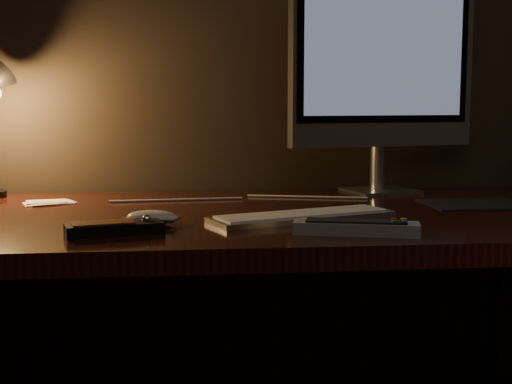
{
  "coord_description": "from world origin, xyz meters",
  "views": [
    {
      "loc": [
        -0.11,
        0.4,
        0.97
      ],
      "look_at": [
        0.03,
        1.73,
        0.81
      ],
      "focal_mm": 50.0,
      "sensor_mm": 36.0,
      "label": 1
    }
  ],
  "objects": [
    {
      "name": "cable",
      "position": [
        0.03,
        2.04,
        0.75
      ],
      "size": [
        0.59,
        0.08,
        0.01
      ],
      "primitive_type": "cylinder",
      "rotation": [
        0.0,
        1.57,
        -0.12
      ],
      "color": "white",
      "rests_on": "desk"
    },
    {
      "name": "desk",
      "position": [
        0.0,
        1.93,
        0.62
      ],
      "size": [
        1.6,
        0.75,
        0.75
      ],
      "color": "black",
      "rests_on": "ground"
    },
    {
      "name": "monitor",
      "position": [
        0.39,
        2.15,
        1.06
      ],
      "size": [
        0.49,
        0.18,
        0.53
      ],
      "rotation": [
        0.0,
        0.0,
        0.24
      ],
      "color": "silver",
      "rests_on": "desk"
    },
    {
      "name": "mouse",
      "position": [
        -0.17,
        1.72,
        0.76
      ],
      "size": [
        0.11,
        0.08,
        0.02
      ],
      "primitive_type": "ellipsoid",
      "rotation": [
        0.0,
        0.0,
        -0.31
      ],
      "color": "white",
      "rests_on": "desk"
    },
    {
      "name": "papers",
      "position": [
        -0.41,
        2.02,
        0.75
      ],
      "size": [
        0.12,
        0.1,
        0.01
      ],
      "primitive_type": "cube",
      "rotation": [
        0.0,
        0.0,
        0.31
      ],
      "color": "white",
      "rests_on": "desk"
    },
    {
      "name": "media_remote",
      "position": [
        -0.23,
        1.63,
        0.76
      ],
      "size": [
        0.17,
        0.1,
        0.03
      ],
      "rotation": [
        0.0,
        0.0,
        0.25
      ],
      "color": "black",
      "rests_on": "desk"
    },
    {
      "name": "mousepad",
      "position": [
        0.54,
        1.91,
        0.75
      ],
      "size": [
        0.23,
        0.18,
        0.0
      ],
      "primitive_type": "cube",
      "rotation": [
        0.0,
        0.0,
        -0.01
      ],
      "color": "black",
      "rests_on": "desk"
    },
    {
      "name": "tv_remote",
      "position": [
        0.18,
        1.58,
        0.76
      ],
      "size": [
        0.22,
        0.11,
        0.03
      ],
      "rotation": [
        0.0,
        0.0,
        -0.26
      ],
      "color": "#979A9D",
      "rests_on": "desk"
    },
    {
      "name": "keyboard",
      "position": [
        0.12,
        1.75,
        0.76
      ],
      "size": [
        0.38,
        0.22,
        0.01
      ],
      "primitive_type": "cube",
      "rotation": [
        0.0,
        0.0,
        0.35
      ],
      "color": "silver",
      "rests_on": "desk"
    }
  ]
}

